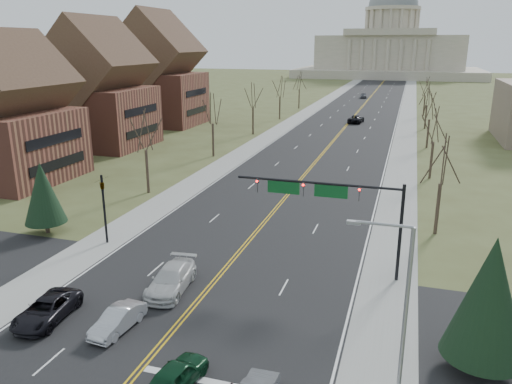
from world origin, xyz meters
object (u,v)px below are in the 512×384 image
Objects in this scene: car_sb_inner_lead at (118,320)px; car_sb_inner_second at (171,279)px; signal_mast at (330,198)px; car_sb_outer_lead at (47,310)px; car_nb_inner_lead at (176,375)px; car_far_nb at (356,119)px; car_far_sb at (363,95)px; signal_left at (104,201)px; street_light at (400,306)px.

car_sb_inner_lead is 0.72× the size of car_sb_inner_second.
signal_mast is at bearing 53.08° from car_sb_inner_lead.
car_sb_outer_lead is (-4.79, -0.28, 0.03)m from car_sb_inner_lead.
car_nb_inner_lead is at bearing -23.16° from car_sb_outer_lead.
car_far_nb reaches higher than car_nb_inner_lead.
car_far_sb is at bearing 94.23° from signal_mast.
car_sb_outer_lead is (-15.35, -11.96, -5.04)m from signal_mast.
car_far_sb is at bearing -80.33° from car_nb_inner_lead.
car_nb_inner_lead is 1.02× the size of car_sb_inner_lead.
car_sb_inner_lead is at bearing 92.88° from car_far_nb.
car_sb_outer_lead is 0.89× the size of car_sb_inner_second.
car_far_nb is 1.25× the size of car_far_sb.
signal_mast is 2.92× the size of car_nb_inner_lead.
signal_mast is 20.11m from car_sb_outer_lead.
car_far_nb reaches higher than car_far_sb.
car_far_sb is at bearing 85.61° from signal_left.
signal_mast is at bearing -99.93° from car_nb_inner_lead.
car_far_nb is at bearing 80.08° from signal_left.
signal_mast is 2.02× the size of signal_left.
street_light reaches higher than car_far_nb.
signal_left is 1.18× the size of car_sb_outer_lead.
car_nb_inner_lead is at bearing -169.66° from street_light.
car_sb_inner_second is (-15.08, 7.32, -4.39)m from street_light.
signal_mast is 19.06m from signal_left.
car_far_sb reaches higher than car_sb_inner_lead.
car_sb_inner_second is at bearing -147.71° from signal_mast.
car_sb_inner_lead is 4.80m from car_sb_outer_lead.
car_far_sb is (9.66, 125.73, -2.91)m from signal_left.
car_nb_inner_lead is 0.73× the size of car_sb_inner_second.
street_light reaches higher than car_nb_inner_lead.
car_sb_inner_lead is 137.42m from car_far_sb.
signal_left is at bearing 150.88° from street_light.
car_nb_inner_lead reaches higher than car_sb_outer_lead.
car_sb_outer_lead is at bearing -139.57° from car_sb_inner_second.
signal_left is 21.00m from car_nb_inner_lead.
car_nb_inner_lead is 10.38m from car_sb_inner_second.
car_sb_inner_second is 131.92m from car_far_sb.
car_nb_inner_lead is at bearing 96.60° from car_far_nb.
car_nb_inner_lead is 141.16m from car_far_sb.
signal_left is 12.84m from car_sb_outer_lead.
car_far_nb is at bearing 78.73° from car_sb_outer_lead.
car_sb_inner_second is at bearing 87.15° from car_sb_inner_lead.
signal_left is at bearing 140.36° from car_sb_inner_second.
street_light is 21.19m from car_sb_outer_lead.
car_sb_inner_lead is at bearing -54.34° from signal_left.
signal_left reaches higher than car_sb_outer_lead.
car_sb_inner_second is at bearing 154.12° from street_light.
car_far_sb is at bearing -80.33° from car_far_nb.
car_far_nb is (9.40, 86.28, 0.10)m from car_sb_outer_lead.
street_light is at bearing -1.33° from car_sb_inner_lead.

